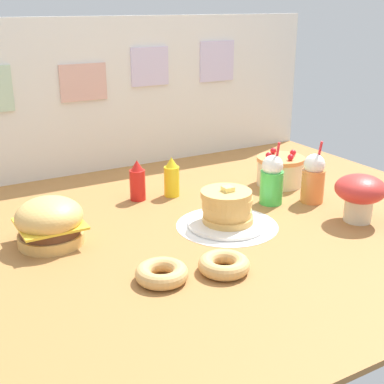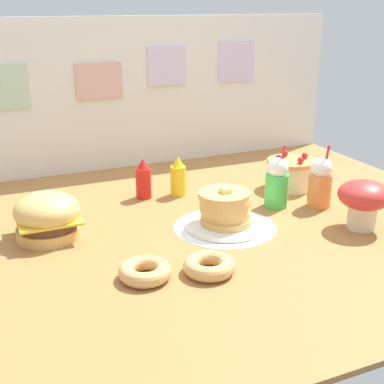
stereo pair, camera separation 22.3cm
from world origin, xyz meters
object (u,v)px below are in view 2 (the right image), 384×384
Objects in this scene: burger at (47,216)px; donut_chocolate at (209,265)px; mustard_bottle at (178,177)px; layer_cake at (291,173)px; ketchup_bottle at (143,180)px; pancake_stack at (225,211)px; donut_pink_glaze at (145,271)px; cream_soda_cup at (277,183)px; orange_float_cup at (320,183)px; mushroom_stool at (364,199)px.

burger is 1.43× the size of donut_chocolate.
layer_cake is at bearing -12.71° from mustard_bottle.
layer_cake is at bearing -12.43° from ketchup_bottle.
burger is 0.78× the size of pancake_stack.
ketchup_bottle is 0.79m from donut_pink_glaze.
burger reaches higher than layer_cake.
cream_soda_cup is (0.51, -0.35, 0.02)m from ketchup_bottle.
mustard_bottle is 0.79m from donut_chocolate.
orange_float_cup is at bearing -31.75° from ketchup_bottle.
cream_soda_cup reaches higher than donut_chocolate.
pancake_stack is 0.56m from mushroom_stool.
donut_pink_glaze is at bearing -108.63° from ketchup_bottle.
layer_cake is at bearing 30.40° from pancake_stack.
donut_pink_glaze is at bearing -147.86° from pancake_stack.
mushroom_stool is at bearing 7.47° from donut_chocolate.
burger is at bearing 116.71° from donut_pink_glaze.
pancake_stack is 0.43m from mustard_bottle.
pancake_stack reaches higher than donut_pink_glaze.
donut_pink_glaze is at bearing -63.29° from burger.
mustard_bottle is 0.67× the size of cream_soda_cup.
mushroom_stool is (0.51, -0.23, 0.05)m from pancake_stack.
donut_pink_glaze is at bearing 166.39° from donut_chocolate.
mustard_bottle is 0.86m from mushroom_stool.
pancake_stack is 1.70× the size of mustard_bottle.
orange_float_cup reaches higher than layer_cake.
donut_pink_glaze is 0.22m from donut_chocolate.
mustard_bottle reaches higher than pancake_stack.
donut_pink_glaze is 1.00× the size of donut_chocolate.
burger is 0.88× the size of cream_soda_cup.
cream_soda_cup is 0.86m from donut_pink_glaze.
orange_float_cup is at bearing -23.76° from cream_soda_cup.
cream_soda_cup is at bearing 39.10° from donut_chocolate.
cream_soda_cup reaches higher than layer_cake.
cream_soda_cup is at bearing -34.26° from ketchup_bottle.
burger is 0.88× the size of orange_float_cup.
pancake_stack is 1.13× the size of cream_soda_cup.
cream_soda_cup reaches higher than donut_pink_glaze.
mushroom_stool is at bearing -51.06° from mustard_bottle.
orange_float_cup is (0.50, 0.04, 0.04)m from pancake_stack.
donut_pink_glaze is (-0.44, -0.28, -0.04)m from pancake_stack.
layer_cake is 0.83× the size of cream_soda_cup.
cream_soda_cup is 0.40m from mushroom_stool.
mustard_bottle is (0.65, 0.24, 0.00)m from burger.
pancake_stack is at bearing -159.88° from cream_soda_cup.
donut_pink_glaze is (-0.76, -0.40, -0.08)m from cream_soda_cup.
donut_chocolate is at bearing -124.83° from pancake_stack.
pancake_stack is 1.36× the size of layer_cake.
mushroom_stool is (0.19, -0.35, 0.01)m from cream_soda_cup.
mushroom_stool reaches higher than burger.
orange_float_cup is 1.00m from donut_pink_glaze.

